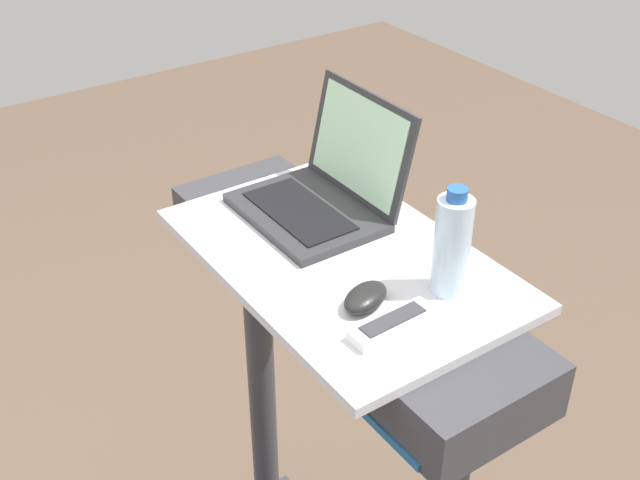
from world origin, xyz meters
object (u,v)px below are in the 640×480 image
laptop (323,190)px  computer_mouse (365,297)px  tv_remote (393,324)px  water_bottle (452,245)px

laptop → computer_mouse: size_ratio=3.01×
tv_remote → laptop: bearing=162.0°
water_bottle → tv_remote: (0.03, -0.15, -0.08)m
water_bottle → tv_remote: water_bottle is taller
water_bottle → computer_mouse: bearing=-107.2°
computer_mouse → water_bottle: (0.05, 0.15, 0.08)m
computer_mouse → tv_remote: 0.08m
computer_mouse → tv_remote: bearing=-22.0°
laptop → water_bottle: laptop is taller
computer_mouse → water_bottle: water_bottle is taller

